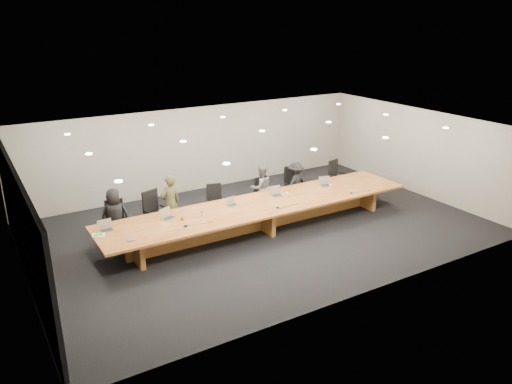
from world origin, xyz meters
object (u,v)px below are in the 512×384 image
chair_mid_left (216,202)px  mic_center (278,207)px  person_c (261,188)px  laptop_e (326,182)px  paper_cup_far (331,186)px  mic_left (186,226)px  water_bottle (202,212)px  laptop_c (233,202)px  chair_left (156,212)px  person_d (295,183)px  laptop_d (277,191)px  chair_right (294,185)px  paper_cup_near (287,195)px  person_a (115,216)px  chair_mid_right (264,194)px  laptop_a (106,226)px  amber_mug (182,219)px  conference_table (262,212)px  laptop_b (169,214)px  chair_far_right (338,177)px  chair_far_left (116,221)px  mic_right (352,193)px  person_b (170,203)px  av_box (131,240)px

chair_mid_left → mic_center: chair_mid_left is taller
person_c → laptop_e: (1.69, -0.96, 0.17)m
paper_cup_far → mic_left: 4.89m
water_bottle → laptop_c: bearing=11.7°
mic_left → mic_center: bearing=-2.7°
chair_left → person_d: (4.50, -0.11, 0.08)m
person_c → water_bottle: 2.77m
laptop_d → mic_left: laptop_d is taller
chair_mid_left → laptop_c: bearing=-76.2°
chair_right → paper_cup_near: (-1.03, -1.09, 0.21)m
person_c → person_a: bearing=4.4°
chair_mid_right → laptop_a: (-4.93, -0.82, 0.37)m
amber_mug → conference_table: bearing=-0.9°
chair_mid_left → mic_center: size_ratio=8.75×
mic_left → laptop_e: bearing=7.6°
amber_mug → laptop_d: bearing=5.1°
conference_table → laptop_b: laptop_b is taller
conference_table → chair_left: (-2.55, 1.28, 0.07)m
chair_far_right → person_d: size_ratio=0.85×
person_a → mic_left: size_ratio=10.83×
chair_far_right → laptop_e: bearing=-160.7°
chair_far_left → chair_mid_left: (2.89, 0.05, -0.04)m
chair_left → paper_cup_near: 3.66m
person_a → paper_cup_far: (6.15, -1.10, 0.06)m
laptop_a → mic_right: laptop_a is taller
person_c → mic_center: bearing=76.3°
amber_mug → chair_left: bearing=100.4°
chair_right → mic_center: chair_right is taller
chair_right → laptop_d: 1.59m
chair_far_right → laptop_d: 3.16m
paper_cup_near → mic_right: 1.90m
person_b → mic_center: bearing=138.3°
chair_left → person_d: 4.50m
chair_mid_left → mic_right: bearing=-15.7°
mic_right → chair_left: bearing=160.0°
chair_mid_left → person_b: (-1.42, -0.11, 0.28)m
conference_table → person_d: size_ratio=6.70×
amber_mug → paper_cup_near: 3.25m
chair_right → chair_left: bearing=-169.9°
conference_table → chair_mid_left: 1.52m
chair_mid_left → person_c: person_c is taller
av_box → mic_right: bearing=8.1°
chair_mid_left → laptop_d: (1.44, -1.02, 0.37)m
person_b → mic_center: (2.37, -1.69, -0.03)m
chair_mid_left → water_bottle: 1.65m
chair_mid_left → laptop_c: (-0.00, -1.05, 0.35)m
laptop_b → laptop_d: size_ratio=0.98×
amber_mug → av_box: 1.55m
person_c → paper_cup_far: (1.72, -1.15, 0.08)m
chair_far_left → laptop_a: (-0.48, -0.91, 0.32)m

